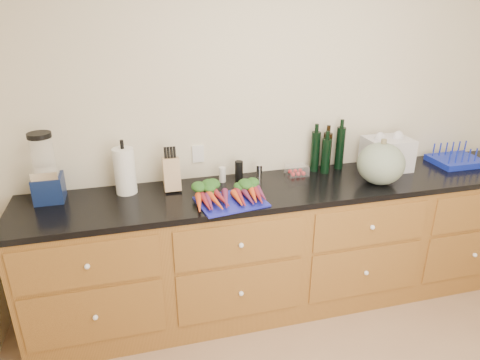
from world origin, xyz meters
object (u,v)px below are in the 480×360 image
object	(u,v)px
carrots	(229,194)
tomato_box	(297,170)
knife_block	(172,174)
dish_rack	(456,159)
cutting_board	(231,202)
squash	(381,164)
paper_towel	(125,171)
blender_appliance	(46,172)

from	to	relation	value
carrots	tomato_box	distance (m)	0.64
knife_block	dish_rack	world-z (taller)	knife_block
cutting_board	squash	bearing A→B (deg)	2.37
carrots	tomato_box	world-z (taller)	carrots
cutting_board	paper_towel	distance (m)	0.72
cutting_board	carrots	bearing A→B (deg)	90.00
tomato_box	carrots	bearing A→B (deg)	-153.29
carrots	paper_towel	size ratio (longest dim) A/B	1.48
squash	cutting_board	bearing A→B (deg)	-177.63
cutting_board	carrots	xyz separation A→B (m)	(-0.00, 0.04, 0.03)
cutting_board	paper_towel	xyz separation A→B (m)	(-0.63, 0.32, 0.15)
blender_appliance	tomato_box	size ratio (longest dim) A/B	2.96
blender_appliance	squash	bearing A→B (deg)	-7.23
carrots	squash	size ratio (longest dim) A/B	1.41
squash	dish_rack	world-z (taller)	squash
carrots	squash	xyz separation A→B (m)	(1.06, 0.00, 0.11)
cutting_board	squash	xyz separation A→B (m)	(1.06, 0.04, 0.14)
knife_block	tomato_box	world-z (taller)	knife_block
blender_appliance	dish_rack	distance (m)	2.95
knife_block	dish_rack	size ratio (longest dim) A/B	0.60
cutting_board	squash	distance (m)	1.07
cutting_board	squash	size ratio (longest dim) A/B	1.28
knife_block	carrots	bearing A→B (deg)	-37.85
squash	knife_block	distance (m)	1.42
blender_appliance	knife_block	xyz separation A→B (m)	(0.76, -0.02, -0.09)
blender_appliance	cutting_board	bearing A→B (deg)	-16.19
carrots	blender_appliance	xyz separation A→B (m)	(-1.09, 0.27, 0.16)
blender_appliance	paper_towel	bearing A→B (deg)	0.29
carrots	squash	world-z (taller)	squash
blender_appliance	tomato_box	world-z (taller)	blender_appliance
carrots	cutting_board	bearing A→B (deg)	-90.00
carrots	blender_appliance	world-z (taller)	blender_appliance
cutting_board	tomato_box	xyz separation A→B (m)	(0.57, 0.33, 0.03)
carrots	squash	bearing A→B (deg)	0.04
cutting_board	tomato_box	distance (m)	0.66
cutting_board	carrots	distance (m)	0.05
squash	knife_block	bearing A→B (deg)	169.58
paper_towel	dish_rack	world-z (taller)	paper_towel
tomato_box	cutting_board	bearing A→B (deg)	-149.93
blender_appliance	tomato_box	bearing A→B (deg)	0.43
squash	paper_towel	world-z (taller)	paper_towel
cutting_board	tomato_box	world-z (taller)	tomato_box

